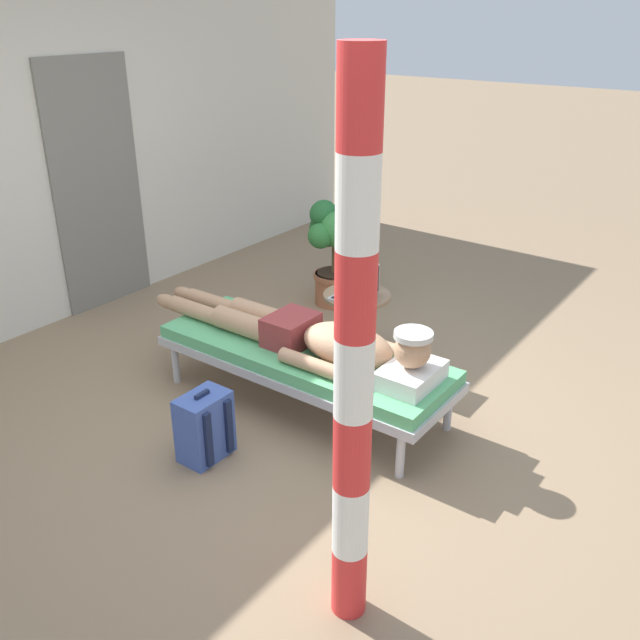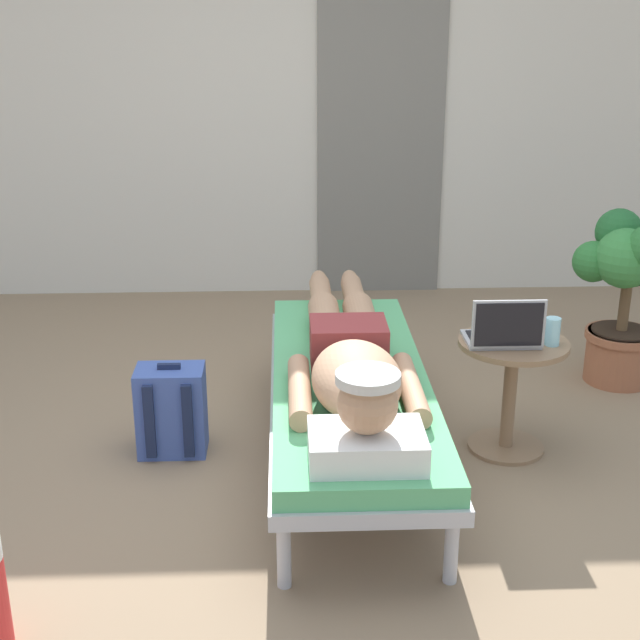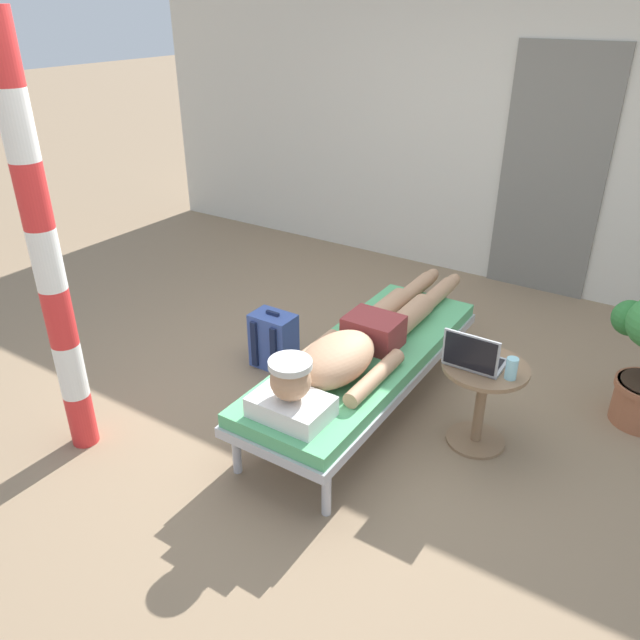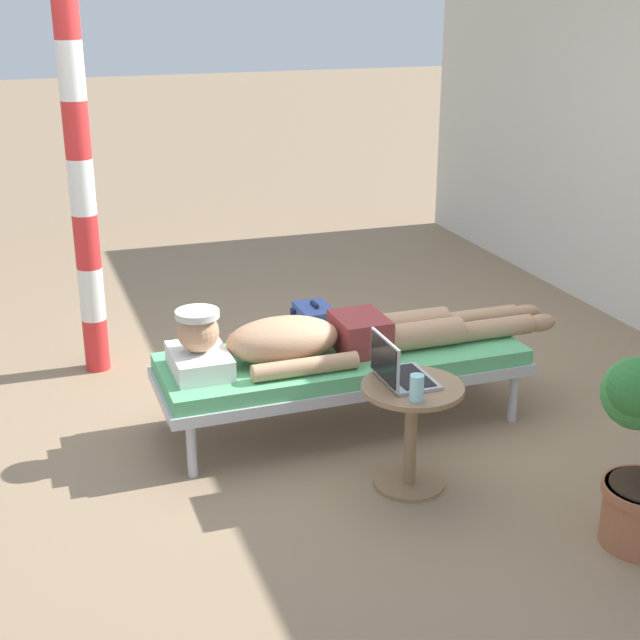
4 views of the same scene
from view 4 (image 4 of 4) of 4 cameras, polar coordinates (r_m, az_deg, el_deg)
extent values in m
plane|color=#8C7256|center=(5.15, -0.06, -5.69)|extent=(40.00, 40.00, 0.00)
cylinder|color=#B7B7BC|center=(5.54, 8.97, -2.42)|extent=(0.05, 0.05, 0.28)
cylinder|color=#B7B7BC|center=(5.08, 12.03, -4.78)|extent=(0.05, 0.05, 0.28)
cylinder|color=#B7B7BC|center=(4.99, -9.43, -5.07)|extent=(0.05, 0.05, 0.28)
cylinder|color=#B7B7BC|center=(4.49, -8.05, -8.09)|extent=(0.05, 0.05, 0.28)
cube|color=#B7B7BC|center=(4.88, 1.41, -3.21)|extent=(0.68, 1.98, 0.06)
cube|color=#59B272|center=(4.85, 1.42, -2.45)|extent=(0.65, 1.94, 0.08)
cube|color=white|center=(4.62, -7.57, -2.59)|extent=(0.40, 0.28, 0.11)
sphere|color=tan|center=(4.56, -7.66, -0.74)|extent=(0.21, 0.21, 0.21)
cylinder|color=silver|center=(4.52, -7.72, 0.38)|extent=(0.22, 0.22, 0.03)
ellipsoid|color=tan|center=(4.69, -2.36, -1.23)|extent=(0.35, 0.60, 0.23)
cylinder|color=tan|center=(4.93, -2.55, -1.03)|extent=(0.09, 0.55, 0.09)
cylinder|color=tan|center=(4.54, -0.91, -2.94)|extent=(0.09, 0.55, 0.09)
cube|color=maroon|center=(4.84, 2.52, -0.83)|extent=(0.33, 0.26, 0.19)
cylinder|color=tan|center=(5.04, 5.74, -0.24)|extent=(0.15, 0.42, 0.15)
cylinder|color=tan|center=(5.24, 10.00, 0.12)|extent=(0.11, 0.44, 0.11)
ellipsoid|color=tan|center=(5.38, 12.69, 0.42)|extent=(0.09, 0.20, 0.10)
cylinder|color=tan|center=(4.90, 6.58, -0.90)|extent=(0.15, 0.42, 0.15)
cylinder|color=tan|center=(5.10, 10.92, -0.51)|extent=(0.11, 0.44, 0.11)
ellipsoid|color=tan|center=(5.25, 13.66, -0.18)|extent=(0.09, 0.20, 0.10)
cylinder|color=#8C6B4C|center=(4.45, 5.60, -10.13)|extent=(0.34, 0.34, 0.02)
cylinder|color=#8C6B4C|center=(4.33, 5.71, -7.29)|extent=(0.06, 0.06, 0.48)
cylinder|color=#8C6B4C|center=(4.22, 5.83, -4.26)|extent=(0.48, 0.48, 0.02)
cube|color=#A5A8AD|center=(4.26, 5.50, -3.69)|extent=(0.31, 0.22, 0.02)
cube|color=black|center=(4.26, 5.62, -3.55)|extent=(0.27, 0.15, 0.00)
cube|color=#A5A8AD|center=(4.17, 4.10, -2.50)|extent=(0.31, 0.01, 0.21)
cube|color=black|center=(4.17, 4.00, -2.52)|extent=(0.29, 0.00, 0.19)
cylinder|color=#99D8E5|center=(4.05, 6.09, -4.25)|extent=(0.06, 0.06, 0.12)
cube|color=#3F59A5|center=(5.64, -0.35, -1.07)|extent=(0.30, 0.20, 0.40)
cube|color=#3F59A5|center=(5.70, 0.79, -1.57)|extent=(0.23, 0.04, 0.18)
cube|color=#192342|center=(5.68, -1.69, -0.92)|extent=(0.04, 0.02, 0.34)
cube|color=#192342|center=(5.53, -1.16, -1.50)|extent=(0.04, 0.02, 0.34)
cube|color=#192342|center=(5.56, -0.35, 0.97)|extent=(0.10, 0.02, 0.02)
sphere|color=#2D7233|center=(4.09, 19.08, -3.96)|extent=(0.21, 0.21, 0.21)
sphere|color=#38843D|center=(3.93, 19.36, -4.35)|extent=(0.30, 0.30, 0.30)
sphere|color=#2D7233|center=(3.79, 19.27, -4.00)|extent=(0.23, 0.23, 0.23)
cylinder|color=red|center=(5.80, -13.87, -1.46)|extent=(0.15, 0.15, 0.33)
cylinder|color=white|center=(5.69, -14.14, 1.62)|extent=(0.15, 0.15, 0.33)
cylinder|color=red|center=(5.59, -14.43, 4.81)|extent=(0.15, 0.15, 0.33)
cylinder|color=white|center=(5.52, -14.73, 8.09)|extent=(0.15, 0.15, 0.33)
cylinder|color=red|center=(5.46, -15.04, 11.46)|extent=(0.15, 0.15, 0.33)
cylinder|color=white|center=(5.42, -15.37, 14.88)|extent=(0.15, 0.15, 0.33)
cylinder|color=red|center=(5.40, -15.71, 18.34)|extent=(0.15, 0.15, 0.33)
camera|label=1|loc=(7.27, -27.20, 19.41)|focal=38.57mm
camera|label=2|loc=(4.83, -43.07, 10.91)|focal=49.68mm
camera|label=3|loc=(2.93, -47.16, 15.45)|focal=34.80mm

